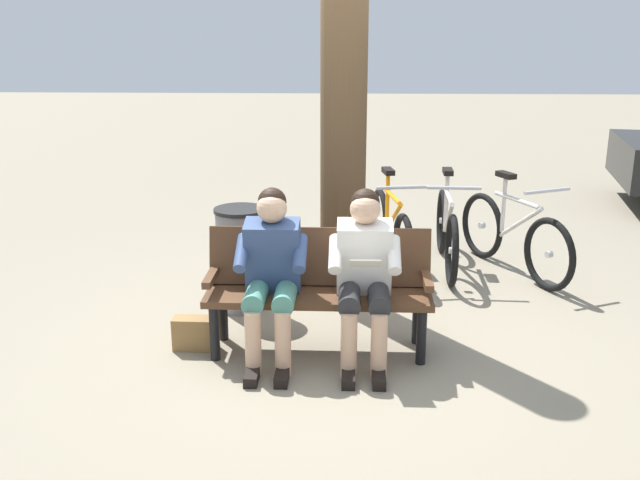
{
  "coord_description": "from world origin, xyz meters",
  "views": [
    {
      "loc": [
        -0.13,
        4.89,
        2.27
      ],
      "look_at": [
        0.06,
        -0.16,
        0.75
      ],
      "focal_mm": 40.31,
      "sensor_mm": 36.0,
      "label": 1
    }
  ],
  "objects_px": {
    "bench": "(319,281)",
    "bicycle_green": "(447,231)",
    "tree_trunk": "(344,114)",
    "handbag": "(194,333)",
    "litter_bin": "(241,259)",
    "person_reading": "(364,269)",
    "bicycle_silver": "(513,236)",
    "person_companion": "(272,267)",
    "bicycle_black": "(391,231)"
  },
  "relations": [
    {
      "from": "litter_bin",
      "to": "person_reading",
      "type": "bearing_deg",
      "value": 137.72
    },
    {
      "from": "bench",
      "to": "tree_trunk",
      "type": "height_order",
      "value": "tree_trunk"
    },
    {
      "from": "tree_trunk",
      "to": "bicycle_green",
      "type": "distance_m",
      "value": 1.83
    },
    {
      "from": "handbag",
      "to": "bicycle_green",
      "type": "height_order",
      "value": "bicycle_green"
    },
    {
      "from": "person_companion",
      "to": "bicycle_silver",
      "type": "relative_size",
      "value": 0.77
    },
    {
      "from": "person_reading",
      "to": "person_companion",
      "type": "distance_m",
      "value": 0.64
    },
    {
      "from": "litter_bin",
      "to": "bicycle_black",
      "type": "bearing_deg",
      "value": -139.3
    },
    {
      "from": "litter_bin",
      "to": "bicycle_green",
      "type": "distance_m",
      "value": 2.14
    },
    {
      "from": "handbag",
      "to": "bicycle_black",
      "type": "relative_size",
      "value": 0.18
    },
    {
      "from": "handbag",
      "to": "tree_trunk",
      "type": "distance_m",
      "value": 2.07
    },
    {
      "from": "bench",
      "to": "person_reading",
      "type": "distance_m",
      "value": 0.39
    },
    {
      "from": "person_companion",
      "to": "handbag",
      "type": "xyz_separation_m",
      "value": [
        0.58,
        -0.09,
        -0.54
      ]
    },
    {
      "from": "person_reading",
      "to": "bicycle_green",
      "type": "relative_size",
      "value": 0.71
    },
    {
      "from": "handbag",
      "to": "bicycle_black",
      "type": "xyz_separation_m",
      "value": [
        -1.53,
        -1.92,
        0.24
      ]
    },
    {
      "from": "bicycle_silver",
      "to": "bicycle_green",
      "type": "distance_m",
      "value": 0.62
    },
    {
      "from": "bench",
      "to": "bicycle_black",
      "type": "distance_m",
      "value": 1.95
    },
    {
      "from": "handbag",
      "to": "litter_bin",
      "type": "height_order",
      "value": "litter_bin"
    },
    {
      "from": "tree_trunk",
      "to": "bicycle_black",
      "type": "height_order",
      "value": "tree_trunk"
    },
    {
      "from": "litter_bin",
      "to": "bicycle_black",
      "type": "relative_size",
      "value": 0.51
    },
    {
      "from": "person_reading",
      "to": "bicycle_silver",
      "type": "distance_m",
      "value": 2.39
    },
    {
      "from": "litter_bin",
      "to": "bicycle_silver",
      "type": "relative_size",
      "value": 0.55
    },
    {
      "from": "person_reading",
      "to": "bicycle_green",
      "type": "bearing_deg",
      "value": -112.32
    },
    {
      "from": "bicycle_silver",
      "to": "bicycle_green",
      "type": "bearing_deg",
      "value": -126.55
    },
    {
      "from": "person_reading",
      "to": "handbag",
      "type": "height_order",
      "value": "person_reading"
    },
    {
      "from": "bicycle_silver",
      "to": "bicycle_black",
      "type": "xyz_separation_m",
      "value": [
        1.14,
        -0.13,
        0.0
      ]
    },
    {
      "from": "bench",
      "to": "bicycle_green",
      "type": "xyz_separation_m",
      "value": [
        -1.16,
        -1.84,
        -0.15
      ]
    },
    {
      "from": "tree_trunk",
      "to": "bicycle_silver",
      "type": "relative_size",
      "value": 2.04
    },
    {
      "from": "bicycle_green",
      "to": "person_reading",
      "type": "bearing_deg",
      "value": -20.44
    },
    {
      "from": "tree_trunk",
      "to": "litter_bin",
      "type": "distance_m",
      "value": 1.44
    },
    {
      "from": "person_reading",
      "to": "litter_bin",
      "type": "relative_size",
      "value": 1.41
    },
    {
      "from": "handbag",
      "to": "litter_bin",
      "type": "relative_size",
      "value": 0.35
    },
    {
      "from": "handbag",
      "to": "bicycle_silver",
      "type": "height_order",
      "value": "bicycle_silver"
    },
    {
      "from": "tree_trunk",
      "to": "person_reading",
      "type": "bearing_deg",
      "value": 98.26
    },
    {
      "from": "bicycle_green",
      "to": "bench",
      "type": "bearing_deg",
      "value": -29.92
    },
    {
      "from": "handbag",
      "to": "bicycle_green",
      "type": "bearing_deg",
      "value": -137.11
    },
    {
      "from": "handbag",
      "to": "bicycle_silver",
      "type": "xyz_separation_m",
      "value": [
        -2.67,
        -1.79,
        0.24
      ]
    },
    {
      "from": "bicycle_green",
      "to": "bicycle_black",
      "type": "bearing_deg",
      "value": -87.57
    },
    {
      "from": "tree_trunk",
      "to": "bicycle_silver",
      "type": "height_order",
      "value": "tree_trunk"
    },
    {
      "from": "tree_trunk",
      "to": "person_companion",
      "type": "bearing_deg",
      "value": 66.07
    },
    {
      "from": "person_reading",
      "to": "bicycle_silver",
      "type": "xyz_separation_m",
      "value": [
        -1.45,
        -1.88,
        -0.31
      ]
    },
    {
      "from": "person_companion",
      "to": "bicycle_green",
      "type": "relative_size",
      "value": 0.71
    },
    {
      "from": "bicycle_green",
      "to": "bicycle_black",
      "type": "distance_m",
      "value": 0.54
    },
    {
      "from": "bench",
      "to": "litter_bin",
      "type": "distance_m",
      "value": 0.99
    },
    {
      "from": "person_reading",
      "to": "bicycle_green",
      "type": "xyz_separation_m",
      "value": [
        -0.84,
        -2.01,
        -0.31
      ]
    },
    {
      "from": "bench",
      "to": "bicycle_silver",
      "type": "xyz_separation_m",
      "value": [
        -1.77,
        -1.71,
        -0.15
      ]
    },
    {
      "from": "tree_trunk",
      "to": "litter_bin",
      "type": "xyz_separation_m",
      "value": [
        0.83,
        0.19,
        -1.16
      ]
    },
    {
      "from": "tree_trunk",
      "to": "bicycle_black",
      "type": "xyz_separation_m",
      "value": [
        -0.46,
        -0.92,
        -1.23
      ]
    },
    {
      "from": "tree_trunk",
      "to": "bench",
      "type": "bearing_deg",
      "value": 80.13
    },
    {
      "from": "litter_bin",
      "to": "handbag",
      "type": "bearing_deg",
      "value": 73.64
    },
    {
      "from": "bench",
      "to": "bicycle_green",
      "type": "height_order",
      "value": "bicycle_green"
    }
  ]
}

